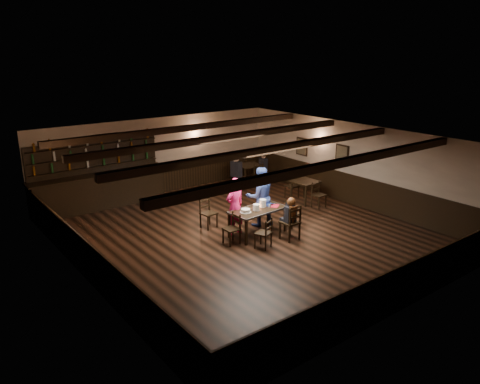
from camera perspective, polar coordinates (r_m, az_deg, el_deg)
ground at (r=13.16m, az=0.68°, el=-5.18°), size 10.00×10.00×0.00m
room_shell at (r=12.63m, az=0.64°, el=2.21°), size 9.02×10.02×2.71m
dining_table at (r=12.93m, az=2.20°, el=-2.41°), size 1.67×0.92×0.75m
chair_near_left at (r=12.13m, az=3.17°, el=-4.78°), size 0.49×0.48×0.82m
chair_near_right at (r=12.66m, az=6.39°, el=-3.46°), size 0.46×0.44×0.97m
chair_end_left at (r=12.42m, az=-0.77°, el=-4.16°), size 0.38×0.40×0.84m
chair_end_right at (r=13.61m, az=6.22°, el=-2.39°), size 0.38×0.40×0.81m
chair_far_pushed at (r=13.55m, az=-4.06°, el=-2.24°), size 0.46×0.44×0.87m
woman_pink at (r=12.92m, az=-0.62°, el=-1.75°), size 0.62×0.44×1.63m
man_blue at (r=13.56m, az=2.44°, el=-0.57°), size 1.03×0.92×1.75m
seated_person at (r=12.62m, az=6.21°, el=-2.38°), size 0.31×0.47×0.77m
cake at (r=12.63m, az=0.69°, el=-2.31°), size 0.31×0.31×0.10m
plate_stack_a at (r=12.77m, az=2.00°, el=-1.87°), size 0.19×0.19×0.18m
plate_stack_b at (r=13.05m, az=2.80°, el=-1.36°), size 0.18×0.18×0.22m
tea_light at (r=13.04m, az=2.05°, el=-1.76°), size 0.05×0.05×0.06m
salt_shaker at (r=13.04m, az=3.59°, el=-1.71°), size 0.03×0.03×0.08m
pepper_shaker at (r=13.08m, az=3.76°, el=-1.64°), size 0.03×0.03×0.09m
drink_glass at (r=13.16m, az=2.77°, el=-1.48°), size 0.06×0.06×0.10m
menu_red at (r=13.19m, az=4.23°, el=-1.68°), size 0.39×0.37×0.00m
menu_blue at (r=13.29m, az=3.49°, el=-1.51°), size 0.39×0.32×0.00m
bar_counter at (r=15.80m, az=-16.78°, el=0.72°), size 4.46×0.70×2.20m
back_table_a at (r=15.78m, az=7.97°, el=0.99°), size 0.82×0.82×0.75m
back_table_b at (r=17.80m, az=1.12°, el=3.03°), size 0.99×0.99×0.75m
bg_patron_left at (r=17.09m, az=-0.46°, el=3.19°), size 0.30×0.43×0.81m
bg_patron_right at (r=18.05m, az=2.86°, el=3.71°), size 0.22×0.34×0.67m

